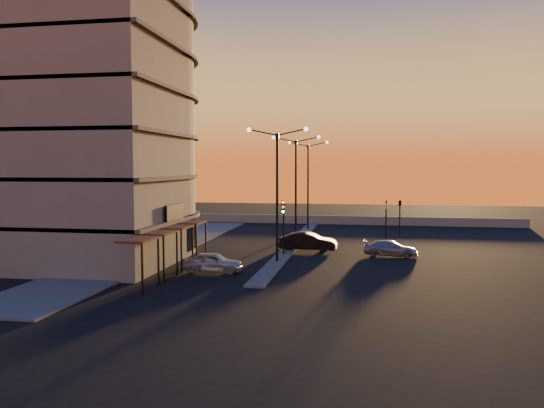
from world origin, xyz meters
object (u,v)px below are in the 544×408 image
Objects in this scene: traffic_light_main at (283,218)px; car_wagon at (391,248)px; streetlamp_mid at (296,180)px; car_sedan at (308,241)px; car_hatchback at (213,262)px.

traffic_light_main is 8.43m from car_wagon.
streetlamp_mid is 7.62m from traffic_light_main.
streetlamp_mid is at bearing 90.00° from traffic_light_main.
car_wagon is (8.00, -5.78, -5.00)m from streetlamp_mid.
car_sedan is at bearing 61.08° from traffic_light_main.
streetlamp_mid is 2.24× the size of traffic_light_main.
streetlamp_mid is at bearing -16.65° from car_hatchback.
car_hatchback is (-3.50, -14.01, -4.94)m from streetlamp_mid.
traffic_light_main is at bearing 152.05° from car_sedan.
traffic_light_main is at bearing -90.00° from streetlamp_mid.
car_sedan is (1.56, -4.30, -4.84)m from streetlamp_mid.
car_hatchback is 14.14m from car_wagon.
streetlamp_mid is 11.07m from car_wagon.
streetlamp_mid is 6.66m from car_sedan.
traffic_light_main is (0.00, -7.13, -2.70)m from streetlamp_mid.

